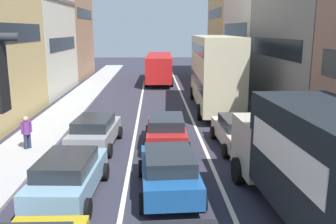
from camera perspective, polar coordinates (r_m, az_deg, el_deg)
The scene contains 14 objects.
sidewalk_left at distance 26.64m, azimuth -15.23°, elevation 0.42°, with size 2.60×64.00×0.14m, color #A7A7A7.
lane_stripe_left at distance 25.98m, azimuth -4.42°, elevation 0.38°, with size 0.16×60.00×0.01m, color silver.
lane_stripe_right at distance 26.07m, azimuth 3.07°, elevation 0.44°, with size 0.16×60.00×0.01m, color silver.
building_row_left at distance 31.50m, azimuth -23.74°, elevation 11.00°, with size 7.20×43.90×13.42m.
building_row_right at distance 31.76m, azimuth 17.61°, elevation 11.61°, with size 7.20×43.90×13.52m.
removalist_box_truck at distance 11.13m, azimuth 21.17°, elevation -6.68°, with size 2.99×7.80×3.58m.
sedan_centre_lane_second at distance 12.73m, azimuth 0.13°, elevation -9.01°, with size 2.22×4.38×1.49m.
wagon_left_lane_second at distance 12.78m, azimuth -15.14°, elevation -9.39°, with size 2.26×4.40×1.49m.
hatchback_centre_lane_third at distance 17.66m, azimuth -0.26°, elevation -2.80°, with size 2.12×4.33×1.49m.
sedan_left_lane_third at distance 17.79m, azimuth -11.22°, elevation -2.94°, with size 2.29×4.41×1.49m.
sedan_right_lane_behind_truck at distance 17.78m, azimuth 10.83°, elevation -2.92°, with size 2.16×4.35×1.49m.
bus_mid_queue_primary at distance 25.82m, azimuth 7.18°, elevation 6.59°, with size 3.08×10.58×5.06m.
bus_far_queue_secondary at distance 39.21m, azimuth -1.37°, elevation 7.14°, with size 2.99×10.56×2.90m.
pedestrian_near_kerb at distance 18.05m, azimuth -20.97°, elevation -2.83°, with size 0.38×0.44×1.66m.
Camera 1 is at (-0.66, -5.38, 5.48)m, focal length 39.51 mm.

